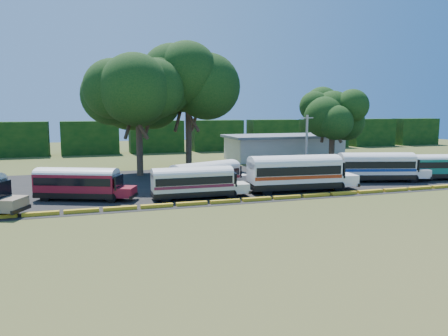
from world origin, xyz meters
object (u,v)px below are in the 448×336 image
object	(u,v)px
bus_white_red	(296,171)
tree_west	(138,92)
bus_red	(79,182)
bus_cream_west	(194,181)
bus_teal	(424,165)

from	to	relation	value
bus_white_red	tree_west	xyz separation A→B (m)	(-13.53, 15.48, 8.15)
bus_red	bus_cream_west	xyz separation A→B (m)	(10.04, -2.62, -0.02)
bus_cream_west	bus_white_red	size ratio (longest dim) A/B	0.80
bus_cream_west	bus_teal	world-z (taller)	bus_teal
bus_teal	tree_west	bearing A→B (deg)	169.01
bus_cream_west	tree_west	bearing A→B (deg)	102.10
bus_red	tree_west	xyz separation A→B (m)	(7.04, 13.19, 8.52)
bus_red	bus_white_red	distance (m)	20.70
tree_west	bus_red	bearing A→B (deg)	-118.11
bus_cream_west	bus_white_red	xyz separation A→B (m)	(10.53, 0.33, 0.40)
bus_white_red	tree_west	bearing A→B (deg)	135.81
bus_teal	tree_west	distance (m)	34.81
bus_teal	tree_west	world-z (taller)	tree_west
bus_red	bus_teal	world-z (taller)	bus_teal
bus_cream_west	bus_teal	distance (m)	28.05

